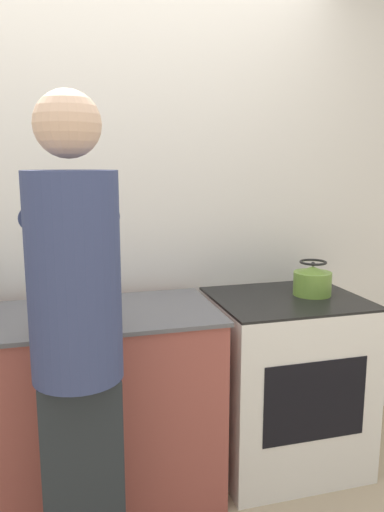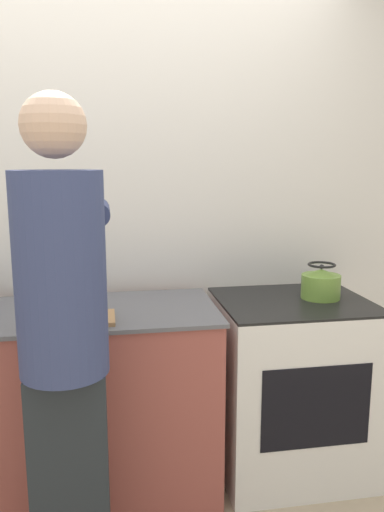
{
  "view_description": "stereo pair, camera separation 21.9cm",
  "coord_description": "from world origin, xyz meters",
  "px_view_note": "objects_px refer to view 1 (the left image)",
  "views": [
    {
      "loc": [
        -0.19,
        -1.87,
        1.55
      ],
      "look_at": [
        0.39,
        0.21,
        1.14
      ],
      "focal_mm": 35.0,
      "sensor_mm": 36.0,
      "label": 1
    },
    {
      "loc": [
        0.02,
        -1.92,
        1.55
      ],
      "look_at": [
        0.39,
        0.21,
        1.14
      ],
      "focal_mm": 35.0,
      "sensor_mm": 36.0,
      "label": 2
    }
  ],
  "objects_px": {
    "person": "(77,335)",
    "knife": "(74,322)",
    "cutting_board": "(75,323)",
    "kettle": "(312,281)",
    "oven": "(284,381)"
  },
  "relations": [
    {
      "from": "oven",
      "to": "person",
      "type": "relative_size",
      "value": 0.5
    },
    {
      "from": "oven",
      "to": "knife",
      "type": "distance_m",
      "value": 1.16
    },
    {
      "from": "person",
      "to": "cutting_board",
      "type": "bearing_deg",
      "value": 88.57
    },
    {
      "from": "cutting_board",
      "to": "knife",
      "type": "relative_size",
      "value": 1.33
    },
    {
      "from": "knife",
      "to": "kettle",
      "type": "distance_m",
      "value": 1.21
    },
    {
      "from": "oven",
      "to": "kettle",
      "type": "xyz_separation_m",
      "value": [
        0.14,
        0.01,
        0.52
      ]
    },
    {
      "from": "cutting_board",
      "to": "kettle",
      "type": "relative_size",
      "value": 1.79
    },
    {
      "from": "cutting_board",
      "to": "oven",
      "type": "bearing_deg",
      "value": 9.71
    },
    {
      "from": "kettle",
      "to": "cutting_board",
      "type": "bearing_deg",
      "value": -170.87
    },
    {
      "from": "person",
      "to": "knife",
      "type": "height_order",
      "value": "person"
    },
    {
      "from": "knife",
      "to": "kettle",
      "type": "relative_size",
      "value": 1.35
    },
    {
      "from": "cutting_board",
      "to": "kettle",
      "type": "distance_m",
      "value": 1.2
    },
    {
      "from": "oven",
      "to": "person",
      "type": "height_order",
      "value": "person"
    },
    {
      "from": "knife",
      "to": "kettle",
      "type": "height_order",
      "value": "kettle"
    },
    {
      "from": "person",
      "to": "cutting_board",
      "type": "relative_size",
      "value": 5.18
    }
  ]
}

